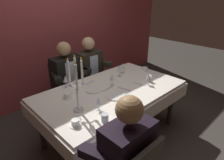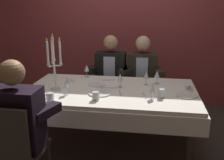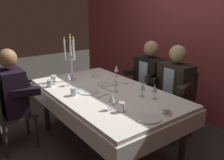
{
  "view_description": "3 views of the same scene",
  "coord_description": "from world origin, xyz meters",
  "views": [
    {
      "loc": [
        -1.57,
        -1.65,
        1.9
      ],
      "look_at": [
        0.09,
        0.08,
        0.82
      ],
      "focal_mm": 31.45,
      "sensor_mm": 36.0,
      "label": 1
    },
    {
      "loc": [
        0.43,
        -2.76,
        1.66
      ],
      "look_at": [
        0.01,
        0.03,
        0.84
      ],
      "focal_mm": 42.14,
      "sensor_mm": 36.0,
      "label": 2
    },
    {
      "loc": [
        2.14,
        -1.48,
        1.71
      ],
      "look_at": [
        0.1,
        0.03,
        0.9
      ],
      "focal_mm": 37.79,
      "sensor_mm": 36.0,
      "label": 3
    }
  ],
  "objects": [
    {
      "name": "ground_plane",
      "position": [
        0.0,
        0.0,
        0.0
      ],
      "size": [
        12.0,
        12.0,
        0.0
      ],
      "primitive_type": "plane",
      "color": "#3D3933"
    },
    {
      "name": "back_wall",
      "position": [
        0.0,
        1.66,
        1.35
      ],
      "size": [
        6.0,
        0.12,
        2.7
      ],
      "primitive_type": "cube",
      "color": "#9F3F43",
      "rests_on": "ground_plane"
    },
    {
      "name": "dining_table",
      "position": [
        0.0,
        0.0,
        0.62
      ],
      "size": [
        1.94,
        1.14,
        0.74
      ],
      "color": "white",
      "rests_on": "ground_plane"
    },
    {
      "name": "candelabra",
      "position": [
        -0.6,
        -0.12,
        1.02
      ],
      "size": [
        0.15,
        0.17,
        0.62
      ],
      "color": "silver",
      "rests_on": "dining_table"
    },
    {
      "name": "dinner_plate_0",
      "position": [
        -0.09,
        -0.17,
        0.75
      ],
      "size": [
        0.25,
        0.25,
        0.01
      ],
      "primitive_type": "cylinder",
      "color": "white",
      "rests_on": "dining_table"
    },
    {
      "name": "dinner_plate_1",
      "position": [
        0.81,
        -0.09,
        0.75
      ],
      "size": [
        0.24,
        0.24,
        0.01
      ],
      "primitive_type": "cylinder",
      "color": "white",
      "rests_on": "dining_table"
    },
    {
      "name": "dinner_plate_2",
      "position": [
        -0.19,
        0.14,
        0.75
      ],
      "size": [
        0.21,
        0.21,
        0.01
      ],
      "primitive_type": "cylinder",
      "color": "white",
      "rests_on": "dining_table"
    },
    {
      "name": "wine_glass_0",
      "position": [
        0.46,
        -0.24,
        0.85
      ],
      "size": [
        0.07,
        0.07,
        0.16
      ],
      "color": "silver",
      "rests_on": "dining_table"
    },
    {
      "name": "wine_glass_1",
      "position": [
        -0.44,
        -0.25,
        0.85
      ],
      "size": [
        0.07,
        0.07,
        0.16
      ],
      "color": "silver",
      "rests_on": "dining_table"
    },
    {
      "name": "wine_glass_2",
      "position": [
        0.39,
        0.23,
        0.86
      ],
      "size": [
        0.07,
        0.07,
        0.16
      ],
      "color": "silver",
      "rests_on": "dining_table"
    },
    {
      "name": "wine_glass_3",
      "position": [
        0.1,
        0.09,
        0.86
      ],
      "size": [
        0.07,
        0.07,
        0.16
      ],
      "color": "silver",
      "rests_on": "dining_table"
    },
    {
      "name": "wine_glass_4",
      "position": [
        0.51,
        0.29,
        0.85
      ],
      "size": [
        0.07,
        0.07,
        0.16
      ],
      "color": "silver",
      "rests_on": "dining_table"
    },
    {
      "name": "wine_glass_5",
      "position": [
        -0.39,
        0.47,
        0.86
      ],
      "size": [
        0.07,
        0.07,
        0.16
      ],
      "color": "silver",
      "rests_on": "dining_table"
    },
    {
      "name": "water_tumbler_0",
      "position": [
        0.56,
        -0.19,
        0.79
      ],
      "size": [
        0.06,
        0.06,
        0.09
      ],
      "primitive_type": "cylinder",
      "color": "silver",
      "rests_on": "dining_table"
    },
    {
      "name": "water_tumbler_1",
      "position": [
        -0.09,
        -0.36,
        0.78
      ],
      "size": [
        0.07,
        0.07,
        0.09
      ],
      "primitive_type": "cylinder",
      "color": "silver",
      "rests_on": "dining_table"
    },
    {
      "name": "water_tumbler_2",
      "position": [
        -0.53,
        -0.46,
        0.78
      ],
      "size": [
        0.07,
        0.07,
        0.09
      ],
      "primitive_type": "cylinder",
      "color": "silver",
      "rests_on": "dining_table"
    },
    {
      "name": "coffee_cup_0",
      "position": [
        -0.54,
        0.2,
        0.77
      ],
      "size": [
        0.13,
        0.12,
        0.06
      ],
      "color": "white",
      "rests_on": "dining_table"
    },
    {
      "name": "coffee_cup_1",
      "position": [
        -0.77,
        -0.31,
        0.77
      ],
      "size": [
        0.13,
        0.12,
        0.06
      ],
      "color": "white",
      "rests_on": "dining_table"
    },
    {
      "name": "coffee_cup_2",
      "position": [
        0.84,
        0.1,
        0.77
      ],
      "size": [
        0.13,
        0.12,
        0.06
      ],
      "color": "white",
      "rests_on": "dining_table"
    },
    {
      "name": "knife_0",
      "position": [
        0.12,
        -0.11,
        0.74
      ],
      "size": [
        0.06,
        0.19,
        0.01
      ],
      "primitive_type": "cube",
      "rotation": [
        0.0,
        0.0,
        1.79
      ],
      "color": "#B7B7BC",
      "rests_on": "dining_table"
    },
    {
      "name": "fork_1",
      "position": [
        0.38,
        -0.16,
        0.74
      ],
      "size": [
        0.06,
        0.17,
        0.01
      ],
      "primitive_type": "cube",
      "rotation": [
        0.0,
        0.0,
        1.85
      ],
      "color": "#B7B7BC",
      "rests_on": "dining_table"
    },
    {
      "name": "fork_2",
      "position": [
        -0.08,
        0.35,
        0.74
      ],
      "size": [
        0.17,
        0.05,
        0.01
      ],
      "primitive_type": "cube",
      "rotation": [
        0.0,
        0.0,
        0.19
      ],
      "color": "#B7B7BC",
      "rests_on": "dining_table"
    },
    {
      "name": "knife_3",
      "position": [
        -0.03,
        0.04,
        0.74
      ],
      "size": [
        0.19,
        0.04,
        0.01
      ],
      "primitive_type": "cube",
      "rotation": [
        0.0,
        0.0,
        0.12
      ],
      "color": "#B7B7BC",
      "rests_on": "dining_table"
    },
    {
      "name": "seated_diner_0",
      "position": [
        -0.66,
        -0.89,
        0.74
      ],
      "size": [
        0.63,
        0.48,
        1.24
      ],
      "color": "#302A23",
      "rests_on": "ground_plane"
    },
    {
      "name": "seated_diner_1",
      "position": [
        -0.14,
        0.89,
        0.74
      ],
      "size": [
        0.63,
        0.48,
        1.24
      ],
      "color": "#302A23",
      "rests_on": "ground_plane"
    },
    {
      "name": "seated_diner_2",
      "position": [
        0.32,
        0.89,
        0.74
      ],
      "size": [
        0.63,
        0.48,
        1.24
      ],
      "color": "#302A23",
      "rests_on": "ground_plane"
    }
  ]
}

